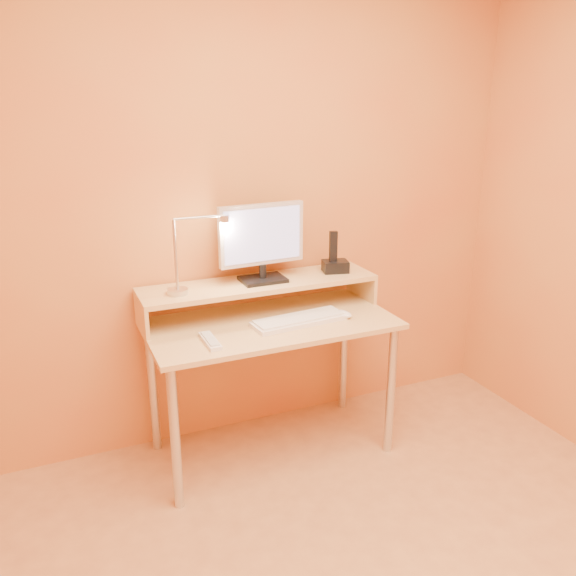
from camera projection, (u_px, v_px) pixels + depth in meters
name	position (u px, v px, depth m)	size (l,w,h in m)	color
wall_back	(246.00, 203.00, 2.97)	(3.00, 0.04, 2.50)	#C78E44
desk_leg_fl	(175.00, 439.00, 2.54)	(0.04, 0.04, 0.69)	silver
desk_leg_fr	(391.00, 391.00, 2.96)	(0.04, 0.04, 0.69)	silver
desk_leg_bl	(153.00, 389.00, 2.98)	(0.04, 0.04, 0.69)	silver
desk_leg_br	(343.00, 353.00, 3.39)	(0.04, 0.04, 0.69)	silver
desk_lower	(271.00, 324.00, 2.86)	(1.20, 0.60, 0.03)	#DCBA6B
shelf_riser_left	(141.00, 315.00, 2.74)	(0.02, 0.30, 0.14)	#DCBA6B
shelf_riser_right	(361.00, 285.00, 3.19)	(0.02, 0.30, 0.14)	#DCBA6B
desk_shelf	(259.00, 284.00, 2.94)	(1.20, 0.30, 0.03)	#DCBA6B
monitor_foot	(263.00, 279.00, 2.94)	(0.22, 0.16, 0.02)	black
monitor_neck	(263.00, 271.00, 2.92)	(0.04, 0.04, 0.07)	black
monitor_panel	(262.00, 234.00, 2.88)	(0.44, 0.04, 0.30)	silver
monitor_back	(260.00, 233.00, 2.90)	(0.40, 0.01, 0.26)	black
monitor_screen	(263.00, 235.00, 2.86)	(0.40, 0.00, 0.26)	#9E9FDA
lamp_base	(178.00, 291.00, 2.75)	(0.10, 0.10, 0.03)	silver
lamp_post	(175.00, 255.00, 2.69)	(0.01, 0.01, 0.33)	silver
lamp_arm	(199.00, 217.00, 2.68)	(0.01, 0.01, 0.24)	silver
lamp_head	(224.00, 218.00, 2.73)	(0.04, 0.04, 0.03)	silver
lamp_bulb	(225.00, 222.00, 2.74)	(0.03, 0.03, 0.00)	#FFEAC6
phone_dock	(335.00, 266.00, 3.09)	(0.13, 0.10, 0.06)	black
phone_handset	(333.00, 246.00, 3.05)	(0.04, 0.03, 0.16)	black
phone_led	(347.00, 268.00, 3.06)	(0.01, 0.00, 0.04)	#1E25FF
keyboard	(299.00, 321.00, 2.83)	(0.47, 0.15, 0.02)	white
mouse	(343.00, 314.00, 2.90)	(0.06, 0.10, 0.03)	white
remote_control	(210.00, 341.00, 2.60)	(0.05, 0.20, 0.02)	white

